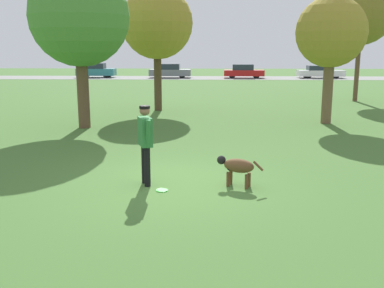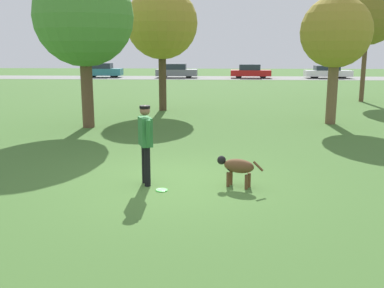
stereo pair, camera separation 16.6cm
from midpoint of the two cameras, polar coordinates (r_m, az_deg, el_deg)
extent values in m
plane|color=#426B2D|center=(9.80, -2.33, -4.84)|extent=(120.00, 120.00, 0.00)
cube|color=gray|center=(46.32, 2.07, 8.40)|extent=(120.00, 6.00, 0.01)
cylinder|color=black|center=(9.44, -5.20, -2.87)|extent=(0.17, 0.17, 0.85)
cylinder|color=black|center=(9.68, -5.53, -2.51)|extent=(0.17, 0.17, 0.85)
cube|color=#2D7038|center=(9.41, -5.45, 1.58)|extent=(0.37, 0.51, 0.60)
cylinder|color=#2D7038|center=(9.16, -5.10, 1.31)|extent=(0.16, 0.23, 0.61)
cylinder|color=#2D7038|center=(9.65, -5.78, 1.84)|extent=(0.16, 0.23, 0.61)
sphere|color=brown|center=(9.34, -5.50, 4.24)|extent=(0.27, 0.27, 0.21)
cylinder|color=black|center=(9.33, -5.51, 4.69)|extent=(0.29, 0.29, 0.06)
ellipsoid|color=brown|center=(9.40, 6.47, -2.79)|extent=(0.72, 0.54, 0.29)
ellipsoid|color=black|center=(9.48, 5.44, -2.97)|extent=(0.23, 0.25, 0.16)
sphere|color=black|center=(9.52, 4.27, -2.05)|extent=(0.25, 0.25, 0.19)
cylinder|color=brown|center=(9.48, 5.10, -4.51)|extent=(0.09, 0.09, 0.30)
cylinder|color=brown|center=(9.62, 5.47, -4.27)|extent=(0.09, 0.09, 0.30)
cylinder|color=brown|center=(9.34, 7.42, -4.82)|extent=(0.09, 0.09, 0.30)
cylinder|color=brown|center=(9.48, 7.76, -4.57)|extent=(0.09, 0.09, 0.30)
cylinder|color=brown|center=(9.25, 8.91, -2.82)|extent=(0.23, 0.14, 0.21)
cylinder|color=#33D838|center=(9.23, -3.35, -5.86)|extent=(0.24, 0.24, 0.02)
torus|color=#33D838|center=(9.23, -3.35, -5.86)|extent=(0.24, 0.24, 0.02)
cylinder|color=brown|center=(18.17, 17.62, 6.34)|extent=(0.39, 0.39, 2.48)
sphere|color=olive|center=(18.11, 18.07, 13.39)|extent=(2.66, 2.66, 2.66)
cylinder|color=brown|center=(26.63, 21.11, 8.79)|extent=(0.25, 0.25, 3.49)
sphere|color=olive|center=(26.68, 21.61, 15.33)|extent=(3.49, 3.49, 3.49)
cylinder|color=brown|center=(16.93, -12.90, 6.53)|extent=(0.43, 0.43, 2.65)
sphere|color=#4C8938|center=(16.91, -13.33, 15.52)|extent=(3.54, 3.54, 3.54)
cylinder|color=#4C3826|center=(21.25, -3.54, 8.01)|extent=(0.35, 0.35, 2.79)
sphere|color=olive|center=(21.24, -3.63, 15.09)|extent=(3.27, 3.27, 3.27)
cube|color=teal|center=(47.97, -11.10, 8.97)|extent=(3.89, 1.69, 0.70)
cube|color=#232D38|center=(47.97, -11.27, 9.71)|extent=(2.03, 1.45, 0.55)
cylinder|color=black|center=(48.41, -9.53, 8.75)|extent=(0.61, 0.20, 0.61)
cylinder|color=black|center=(47.01, -9.92, 8.64)|extent=(0.61, 0.20, 0.61)
cylinder|color=black|center=(48.98, -12.22, 8.68)|extent=(0.61, 0.20, 0.61)
cylinder|color=black|center=(47.59, -12.68, 8.57)|extent=(0.61, 0.20, 0.61)
cube|color=slate|center=(46.40, -1.84, 9.06)|extent=(4.19, 1.81, 0.65)
cube|color=#232D38|center=(46.38, -2.00, 9.80)|extent=(2.18, 1.55, 0.55)
cylinder|color=black|center=(47.10, -0.21, 8.82)|extent=(0.61, 0.20, 0.60)
cylinder|color=black|center=(45.54, -0.32, 8.72)|extent=(0.61, 0.20, 0.60)
cylinder|color=black|center=(47.30, -3.29, 8.82)|extent=(0.61, 0.20, 0.60)
cylinder|color=black|center=(45.76, -3.50, 8.71)|extent=(0.61, 0.20, 0.60)
cube|color=red|center=(46.21, 7.57, 8.93)|extent=(4.08, 1.92, 0.58)
cube|color=#232D38|center=(46.18, 7.44, 9.64)|extent=(2.15, 1.59, 0.56)
cylinder|color=black|center=(47.03, 9.01, 8.70)|extent=(0.66, 0.23, 0.65)
cylinder|color=black|center=(45.53, 9.12, 8.60)|extent=(0.66, 0.23, 0.65)
cylinder|color=black|center=(46.95, 6.05, 8.78)|extent=(0.66, 0.23, 0.65)
cylinder|color=black|center=(45.45, 6.06, 8.68)|extent=(0.66, 0.23, 0.65)
cube|color=white|center=(47.74, 16.97, 8.59)|extent=(4.57, 1.81, 0.59)
cube|color=#232D38|center=(47.68, 16.84, 9.22)|extent=(2.38, 1.55, 0.46)
cylinder|color=black|center=(48.84, 18.32, 8.33)|extent=(0.58, 0.20, 0.58)
cylinder|color=black|center=(47.34, 18.80, 8.20)|extent=(0.58, 0.20, 0.58)
cylinder|color=black|center=(48.21, 15.14, 8.47)|extent=(0.58, 0.20, 0.58)
cylinder|color=black|center=(46.68, 15.53, 8.35)|extent=(0.58, 0.20, 0.58)
camera|label=1|loc=(0.08, -89.49, 0.11)|focal=42.00mm
camera|label=2|loc=(0.08, 90.51, -0.11)|focal=42.00mm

